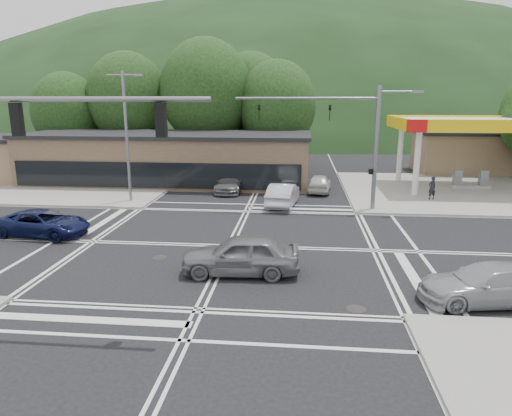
# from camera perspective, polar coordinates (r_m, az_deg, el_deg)

# --- Properties ---
(ground) EXTENTS (120.00, 120.00, 0.00)m
(ground) POSITION_cam_1_polar(r_m,az_deg,el_deg) (22.98, -3.26, -4.76)
(ground) COLOR black
(ground) RESTS_ON ground
(sidewalk_ne) EXTENTS (16.00, 16.00, 0.15)m
(sidewalk_ne) POSITION_cam_1_polar(r_m,az_deg,el_deg) (38.99, 22.79, 1.98)
(sidewalk_ne) COLOR gray
(sidewalk_ne) RESTS_ON ground
(sidewalk_nw) EXTENTS (16.00, 16.00, 0.15)m
(sidewalk_nw) POSITION_cam_1_polar(r_m,az_deg,el_deg) (41.54, -20.85, 2.81)
(sidewalk_nw) COLOR gray
(sidewalk_nw) RESTS_ON ground
(gas_station_canopy) EXTENTS (12.32, 8.34, 5.75)m
(gas_station_canopy) POSITION_cam_1_polar(r_m,az_deg,el_deg) (39.96, 25.80, 9.16)
(gas_station_canopy) COLOR silver
(gas_station_canopy) RESTS_ON ground
(convenience_store) EXTENTS (10.00, 6.00, 3.80)m
(convenience_store) POSITION_cam_1_polar(r_m,az_deg,el_deg) (49.68, 25.22, 6.19)
(convenience_store) COLOR #846B4F
(convenience_store) RESTS_ON ground
(commercial_row) EXTENTS (24.00, 8.00, 4.00)m
(commercial_row) POSITION_cam_1_polar(r_m,az_deg,el_deg) (40.53, -10.87, 5.97)
(commercial_row) COLOR brown
(commercial_row) RESTS_ON ground
(hill_north) EXTENTS (252.00, 126.00, 140.00)m
(hill_north) POSITION_cam_1_polar(r_m,az_deg,el_deg) (111.82, 3.90, 9.91)
(hill_north) COLOR black
(hill_north) RESTS_ON ground
(tree_n_a) EXTENTS (8.00, 8.00, 11.75)m
(tree_n_a) POSITION_cam_1_polar(r_m,az_deg,el_deg) (48.75, -15.75, 13.04)
(tree_n_a) COLOR #382619
(tree_n_a) RESTS_ON ground
(tree_n_b) EXTENTS (9.00, 9.00, 12.98)m
(tree_n_b) POSITION_cam_1_polar(r_m,az_deg,el_deg) (46.50, -6.28, 14.25)
(tree_n_b) COLOR #382619
(tree_n_b) RESTS_ON ground
(tree_n_c) EXTENTS (7.60, 7.60, 10.87)m
(tree_n_c) POSITION_cam_1_polar(r_m,az_deg,el_deg) (45.60, 2.63, 12.69)
(tree_n_c) COLOR #382619
(tree_n_c) RESTS_ON ground
(tree_n_d) EXTENTS (6.80, 6.80, 9.76)m
(tree_n_d) POSITION_cam_1_polar(r_m,az_deg,el_deg) (50.33, -22.57, 11.04)
(tree_n_d) COLOR #382619
(tree_n_d) RESTS_ON ground
(tree_n_e) EXTENTS (8.40, 8.40, 11.98)m
(tree_n_e) POSITION_cam_1_polar(r_m,az_deg,el_deg) (49.83, -0.66, 13.53)
(tree_n_e) COLOR #382619
(tree_n_e) RESTS_ON ground
(streetlight_nw) EXTENTS (2.50, 0.25, 9.00)m
(streetlight_nw) POSITION_cam_1_polar(r_m,az_deg,el_deg) (32.83, -15.80, 9.31)
(streetlight_nw) COLOR slate
(streetlight_nw) RESTS_ON ground
(signal_mast_ne) EXTENTS (11.65, 0.30, 8.00)m
(signal_mast_ne) POSITION_cam_1_polar(r_m,az_deg,el_deg) (30.02, 12.49, 9.18)
(signal_mast_ne) COLOR slate
(signal_mast_ne) RESTS_ON ground
(car_blue_west) EXTENTS (5.17, 2.78, 1.38)m
(car_blue_west) POSITION_cam_1_polar(r_m,az_deg,el_deg) (26.99, -25.10, -1.73)
(car_blue_west) COLOR #0D133A
(car_blue_west) RESTS_ON ground
(car_grey_center) EXTENTS (5.05, 2.26, 1.69)m
(car_grey_center) POSITION_cam_1_polar(r_m,az_deg,el_deg) (19.20, -1.94, -5.84)
(car_grey_center) COLOR slate
(car_grey_center) RESTS_ON ground
(car_silver_east) EXTENTS (5.15, 2.65, 1.43)m
(car_silver_east) POSITION_cam_1_polar(r_m,az_deg,el_deg) (18.61, 27.01, -8.47)
(car_silver_east) COLOR #9A9DA1
(car_silver_east) RESTS_ON ground
(car_queue_a) EXTENTS (2.25, 4.97, 1.58)m
(car_queue_a) POSITION_cam_1_polar(r_m,az_deg,el_deg) (31.23, 3.38, 1.70)
(car_queue_a) COLOR silver
(car_queue_a) RESTS_ON ground
(car_queue_b) EXTENTS (2.11, 4.34, 1.43)m
(car_queue_b) POSITION_cam_1_polar(r_m,az_deg,el_deg) (36.16, 7.96, 3.11)
(car_queue_b) COLOR #B9B9B5
(car_queue_b) RESTS_ON ground
(car_northbound) EXTENTS (2.04, 4.80, 1.38)m
(car_northbound) POSITION_cam_1_polar(r_m,az_deg,el_deg) (36.00, -3.23, 3.14)
(car_northbound) COLOR slate
(car_northbound) RESTS_ON ground
(pedestrian) EXTENTS (0.71, 0.60, 1.65)m
(pedestrian) POSITION_cam_1_polar(r_m,az_deg,el_deg) (34.83, 21.15, 2.35)
(pedestrian) COLOR black
(pedestrian) RESTS_ON sidewalk_ne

